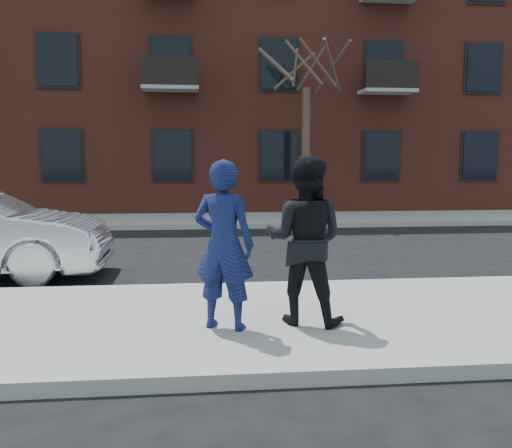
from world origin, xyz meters
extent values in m
plane|color=black|center=(0.00, 0.00, 0.00)|extent=(100.00, 100.00, 0.00)
cube|color=gray|center=(0.00, -0.25, 0.07)|extent=(50.00, 3.50, 0.15)
cube|color=#999691|center=(0.00, 1.55, 0.07)|extent=(50.00, 0.10, 0.15)
cube|color=gray|center=(0.00, 11.25, 0.07)|extent=(50.00, 3.50, 0.15)
cube|color=#999691|center=(0.00, 9.45, 0.07)|extent=(50.00, 0.10, 0.15)
cube|color=maroon|center=(2.00, 18.00, 6.00)|extent=(24.00, 10.00, 12.00)
cube|color=black|center=(3.90, 12.94, 2.20)|extent=(1.30, 0.06, 1.70)
cube|color=black|center=(11.50, 12.94, 2.20)|extent=(1.30, 0.06, 1.70)
cube|color=black|center=(3.90, 12.94, 5.40)|extent=(1.30, 0.06, 1.70)
cube|color=black|center=(11.50, 12.94, 5.40)|extent=(1.30, 0.06, 1.70)
cylinder|color=#3C2E23|center=(4.50, 11.00, 2.25)|extent=(0.26, 0.26, 4.20)
imported|color=navy|center=(1.31, -0.66, 1.08)|extent=(0.80, 0.67, 1.87)
cube|color=black|center=(1.35, -0.44, 1.42)|extent=(0.11, 0.14, 0.08)
imported|color=black|center=(2.24, -0.53, 1.10)|extent=(1.13, 1.03, 1.91)
cube|color=black|center=(2.17, -0.31, 1.22)|extent=(0.10, 0.15, 0.06)
camera|label=1|loc=(1.06, -6.52, 1.99)|focal=38.00mm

